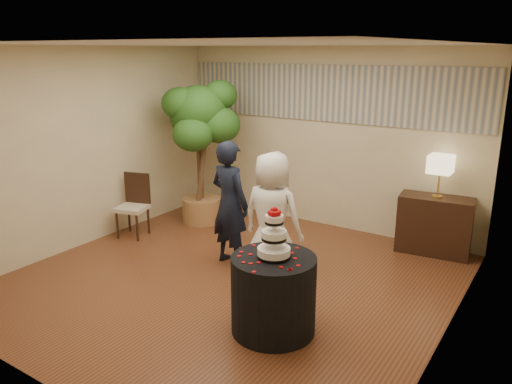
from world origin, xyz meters
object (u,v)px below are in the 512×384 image
Objects in this scene: bride at (272,216)px; side_chair at (132,206)px; wedding_cake at (274,232)px; table_lamp at (439,176)px; groom at (230,203)px; cake_table at (273,294)px; console at (434,225)px; ficus_tree at (200,152)px.

side_chair is at bearing -4.30° from bride.
wedding_cake is 3.40m from side_chair.
bride is 2.42m from table_lamp.
wedding_cake is at bearing 119.26° from bride.
groom is at bearing -15.48° from side_chair.
cake_table is at bearing 150.58° from groom.
side_chair is at bearing 160.87° from wedding_cake.
console is at bearing -129.54° from groom.
side_chair is at bearing 10.62° from groom.
table_lamp reaches higher than cake_table.
side_chair is (-1.82, -0.01, -0.35)m from groom.
cake_table is at bearing -112.32° from console.
console is at bearing 8.96° from side_chair.
ficus_tree is 2.46× the size of side_chair.
bride is 2.52m from side_chair.
side_chair is at bearing -161.95° from console.
table_lamp is at bearing 12.01° from ficus_tree.
bride is 2.38m from ficus_tree.
cake_table is 0.66m from wedding_cake.
groom is at bearing 140.42° from cake_table.
bride is at bearing 122.41° from cake_table.
groom is at bearing -146.55° from console.
wedding_cake is 3.49m from ficus_tree.
table_lamp reaches higher than side_chair.
bride is at bearing -29.08° from ficus_tree.
ficus_tree is at bearing 141.16° from wedding_cake.
table_lamp is 0.61× the size of side_chair.
console is 0.69m from table_lamp.
bride is 1.30m from cake_table.
ficus_tree reaches higher than groom.
wedding_cake is at bearing 150.58° from groom.
wedding_cake is at bearing -105.47° from table_lamp.
bride is 2.44m from console.
table_lamp is at bearing -129.54° from groom.
ficus_tree reaches higher than console.
table_lamp is (1.48, 1.90, 0.30)m from bride.
groom is 0.71× the size of ficus_tree.
groom is 1.04× the size of bride.
bride is at bearing -175.28° from groom.
cake_table is 1.63× the size of wedding_cake.
console is 0.42× the size of ficus_tree.
groom reaches higher than table_lamp.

